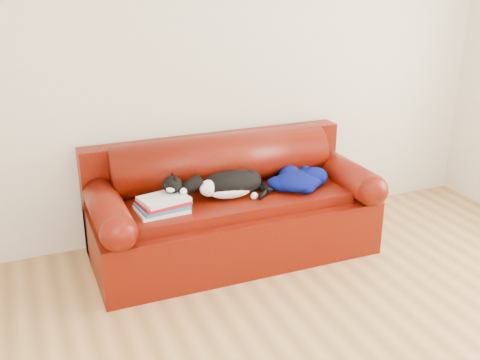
{
  "coord_description": "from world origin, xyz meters",
  "views": [
    {
      "loc": [
        -1.67,
        -2.1,
        2.08
      ],
      "look_at": [
        -0.25,
        1.35,
        0.65
      ],
      "focal_mm": 42.0,
      "sensor_mm": 36.0,
      "label": 1
    }
  ],
  "objects_px": {
    "cat": "(231,185)",
    "book_stack": "(163,204)",
    "sofa_base": "(233,225)",
    "blanket": "(298,179)"
  },
  "relations": [
    {
      "from": "sofa_base",
      "to": "blanket",
      "type": "xyz_separation_m",
      "value": [
        0.51,
        -0.08,
        0.32
      ]
    },
    {
      "from": "sofa_base",
      "to": "book_stack",
      "type": "relative_size",
      "value": 5.9
    },
    {
      "from": "cat",
      "to": "book_stack",
      "type": "bearing_deg",
      "value": -174.73
    },
    {
      "from": "cat",
      "to": "blanket",
      "type": "xyz_separation_m",
      "value": [
        0.55,
        -0.02,
        -0.03
      ]
    },
    {
      "from": "cat",
      "to": "blanket",
      "type": "distance_m",
      "value": 0.55
    },
    {
      "from": "book_stack",
      "to": "cat",
      "type": "xyz_separation_m",
      "value": [
        0.52,
        0.06,
        0.05
      ]
    },
    {
      "from": "sofa_base",
      "to": "blanket",
      "type": "distance_m",
      "value": 0.61
    },
    {
      "from": "sofa_base",
      "to": "book_stack",
      "type": "height_order",
      "value": "book_stack"
    },
    {
      "from": "cat",
      "to": "sofa_base",
      "type": "bearing_deg",
      "value": 55.78
    },
    {
      "from": "book_stack",
      "to": "cat",
      "type": "bearing_deg",
      "value": 6.33
    }
  ]
}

